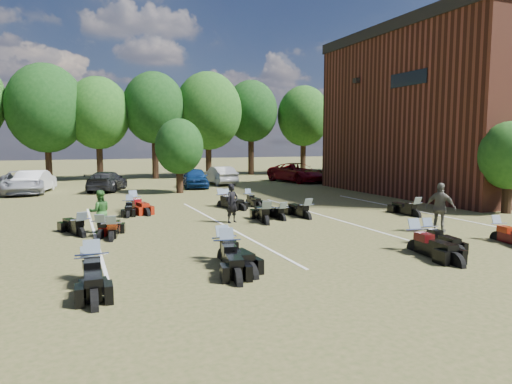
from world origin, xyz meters
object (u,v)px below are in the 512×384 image
person_green (100,212)px  motorcycle_0 (88,279)px  person_black (232,203)px  motorcycle_7 (101,238)px  car_4 (195,178)px  person_grey (440,208)px  motorcycle_3 (227,264)px

person_green → motorcycle_0: 6.08m
person_green → motorcycle_0: size_ratio=0.80×
person_black → motorcycle_7: size_ratio=0.76×
car_4 → motorcycle_0: car_4 is taller
person_black → motorcycle_0: bearing=-156.6°
person_black → person_grey: bearing=-59.8°
motorcycle_0 → motorcycle_3: motorcycle_3 is taller
person_grey → person_black: bearing=23.3°
person_green → person_grey: person_grey is taller
person_black → motorcycle_0: size_ratio=0.82×
car_4 → person_black: 15.31m
person_black → person_green: (-5.30, -0.19, -0.02)m
car_4 → person_green: (-7.66, -15.31, 0.07)m
person_green → person_grey: (11.82, -4.76, 0.14)m
person_black → motorcycle_0: 8.62m
person_black → motorcycle_7: 5.53m
person_grey → motorcycle_7: bearing=42.9°
car_4 → motorcycle_7: bearing=-105.1°
person_black → motorcycle_3: person_black is taller
motorcycle_0 → car_4: bearing=65.5°
motorcycle_0 → motorcycle_3: bearing=-3.1°
person_black → motorcycle_3: (-2.31, -6.17, -0.82)m
person_grey → motorcycle_3: person_grey is taller
motorcycle_0 → person_grey: bearing=2.4°
person_grey → motorcycle_7: (-11.86, 3.75, -0.94)m
car_4 → person_green: person_green is taller
person_green → motorcycle_3: (2.98, -5.98, -0.80)m
motorcycle_0 → motorcycle_7: (0.62, 4.98, 0.00)m
car_4 → person_grey: (4.16, -20.07, 0.21)m
person_black → person_green: person_black is taller
motorcycle_7 → motorcycle_3: bearing=140.2°
person_green → person_grey: 12.74m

